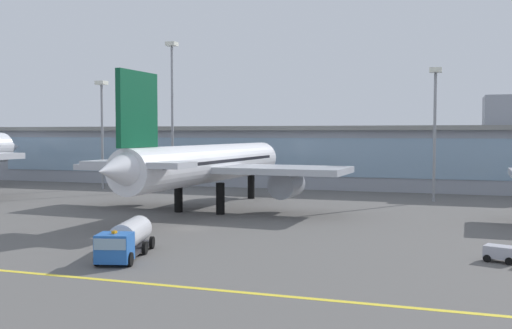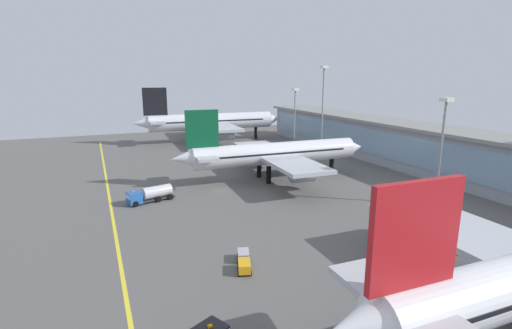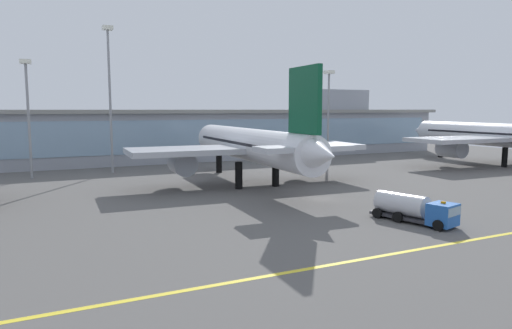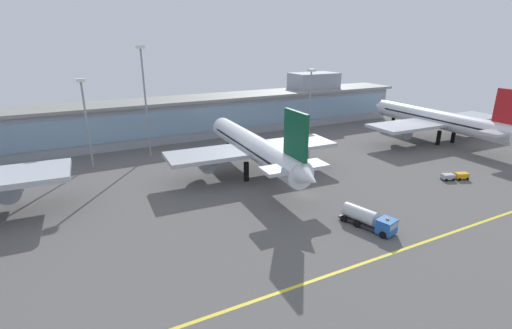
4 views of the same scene
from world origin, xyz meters
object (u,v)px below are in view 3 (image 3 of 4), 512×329
at_px(airliner_far_right, 503,136).
at_px(apron_light_mast_east, 329,101).
at_px(apron_light_mast_centre, 28,99).
at_px(baggage_tug_near, 416,209).
at_px(apron_light_mast_west, 109,80).
at_px(airliner_near_right, 250,146).

xyz_separation_m(airliner_far_right, apron_light_mast_east, (-31.16, 19.38, 7.32)).
bearing_deg(apron_light_mast_east, apron_light_mast_centre, 177.88).
relative_size(airliner_far_right, baggage_tug_near, 5.52).
bearing_deg(apron_light_mast_east, apron_light_mast_west, 175.16).
distance_m(airliner_near_right, apron_light_mast_centre, 38.57).
xyz_separation_m(airliner_near_right, apron_light_mast_east, (28.26, 19.94, 7.32)).
bearing_deg(apron_light_mast_west, apron_light_mast_centre, -172.99).
height_order(apron_light_mast_west, apron_light_mast_east, apron_light_mast_west).
bearing_deg(apron_light_mast_east, airliner_far_right, -31.88).
xyz_separation_m(airliner_far_right, apron_light_mast_centre, (-90.17, 21.56, 7.25)).
xyz_separation_m(apron_light_mast_west, apron_light_mast_centre, (-13.57, -1.67, -3.72)).
distance_m(airliner_near_right, baggage_tug_near, 30.37).
height_order(airliner_near_right, baggage_tug_near, airliner_near_right).
bearing_deg(airliner_far_right, apron_light_mast_east, 59.66).
bearing_deg(apron_light_mast_centre, apron_light_mast_east, -2.12).
distance_m(airliner_far_right, apron_light_mast_east, 37.42).
height_order(baggage_tug_near, apron_light_mast_west, apron_light_mast_west).
height_order(baggage_tug_near, apron_light_mast_centre, apron_light_mast_centre).
height_order(baggage_tug_near, apron_light_mast_east, apron_light_mast_east).
xyz_separation_m(apron_light_mast_centre, apron_light_mast_east, (59.01, -2.18, 0.07)).
relative_size(baggage_tug_near, apron_light_mast_centre, 0.47).
height_order(airliner_near_right, apron_light_mast_centre, apron_light_mast_centre).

